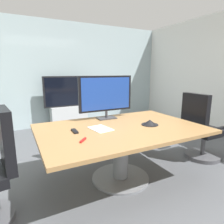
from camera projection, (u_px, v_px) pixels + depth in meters
The scene contains 10 objects.
ground_plane at pixel (115, 177), 2.63m from camera, with size 7.09×7.09×0.00m, color #515459.
wall_back_glass_partition at pixel (60, 75), 5.00m from camera, with size 5.93×0.10×2.67m, color #9EB2B7.
conference_table at pixel (121, 139), 2.48m from camera, with size 2.04×1.36×0.72m.
office_chair_right at pixel (200, 132), 3.11m from camera, with size 0.60×0.57×1.09m.
tv_monitor at pixel (106, 95), 2.83m from camera, with size 0.84×0.18×0.64m.
wall_display_unit at pixel (69, 110), 4.92m from camera, with size 1.20×0.36×1.31m.
conference_phone at pixel (150, 123), 2.54m from camera, with size 0.22×0.22×0.07m.
remote_control at pixel (75, 131), 2.25m from camera, with size 0.05×0.17×0.02m, color black.
whiteboard_marker at pixel (83, 140), 1.95m from camera, with size 0.13×0.02×0.02m, color red.
paper_notepad at pixel (100, 129), 2.37m from camera, with size 0.21×0.30×0.01m, color white.
Camera 1 is at (-1.12, -2.10, 1.42)m, focal length 30.77 mm.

